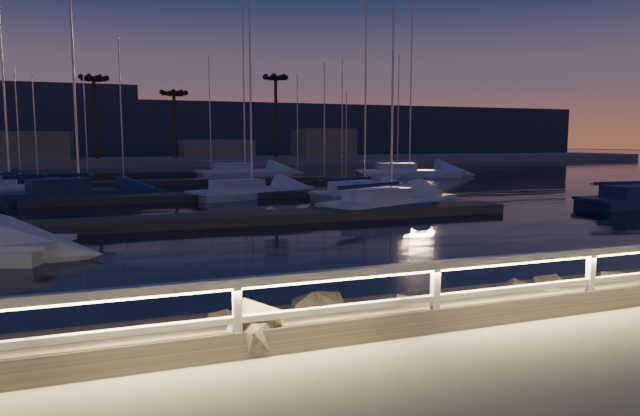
# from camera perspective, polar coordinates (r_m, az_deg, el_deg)

# --- Properties ---
(ground) EXTENTS (400.00, 400.00, 0.00)m
(ground) POSITION_cam_1_polar(r_m,az_deg,el_deg) (10.11, 21.22, -10.04)
(ground) COLOR gray
(ground) RESTS_ON ground
(harbor_water) EXTENTS (400.00, 440.00, 0.60)m
(harbor_water) POSITION_cam_1_polar(r_m,az_deg,el_deg) (39.15, -10.59, 1.11)
(harbor_water) COLOR black
(harbor_water) RESTS_ON ground
(guard_rail) EXTENTS (44.11, 0.12, 1.06)m
(guard_rail) POSITION_cam_1_polar(r_m,az_deg,el_deg) (9.87, 21.12, -5.79)
(guard_rail) COLOR silver
(guard_rail) RESTS_ON ground
(riprap) EXTENTS (36.10, 3.11, 1.45)m
(riprap) POSITION_cam_1_polar(r_m,az_deg,el_deg) (10.00, 3.32, -11.08)
(riprap) COLOR #6C665C
(riprap) RESTS_ON ground
(floating_docks) EXTENTS (22.00, 36.00, 0.40)m
(floating_docks) POSITION_cam_1_polar(r_m,az_deg,el_deg) (40.36, -10.92, 2.08)
(floating_docks) COLOR #504A42
(floating_docks) RESTS_ON ground
(far_shore) EXTENTS (160.00, 14.00, 5.20)m
(far_shore) POSITION_cam_1_polar(r_m,az_deg,el_deg) (81.54, -15.80, 4.77)
(far_shore) COLOR gray
(far_shore) RESTS_ON ground
(palm_left) EXTENTS (3.00, 3.00, 11.20)m
(palm_left) POSITION_cam_1_polar(r_m,az_deg,el_deg) (79.55, -21.70, 11.61)
(palm_left) COLOR brown
(palm_left) RESTS_ON ground
(palm_center) EXTENTS (3.00, 3.00, 9.70)m
(palm_center) POSITION_cam_1_polar(r_m,az_deg,el_deg) (80.87, -14.41, 10.82)
(palm_center) COLOR brown
(palm_center) RESTS_ON ground
(palm_right) EXTENTS (3.00, 3.00, 12.20)m
(palm_right) POSITION_cam_1_polar(r_m,az_deg,el_deg) (82.74, -4.47, 12.48)
(palm_right) COLOR brown
(palm_right) RESTS_ON ground
(distant_hills) EXTENTS (230.00, 37.50, 18.00)m
(distant_hills) POSITION_cam_1_polar(r_m,az_deg,el_deg) (141.77, -26.77, 6.86)
(distant_hills) COLOR #31384C
(distant_hills) RESTS_ON ground
(sailboat_c) EXTENTS (8.12, 4.67, 13.31)m
(sailboat_c) POSITION_cam_1_polar(r_m,az_deg,el_deg) (34.43, -7.13, 1.72)
(sailboat_c) COLOR silver
(sailboat_c) RESTS_ON ground
(sailboat_f) EXTENTS (8.73, 4.89, 14.35)m
(sailboat_f) POSITION_cam_1_polar(r_m,az_deg,el_deg) (35.11, -23.28, 1.39)
(sailboat_f) COLOR navy
(sailboat_f) RESTS_ON ground
(sailboat_g) EXTENTS (7.32, 4.01, 11.98)m
(sailboat_g) POSITION_cam_1_polar(r_m,az_deg,el_deg) (34.12, 4.24, 1.67)
(sailboat_g) COLOR silver
(sailboat_g) RESTS_ON ground
(sailboat_h) EXTENTS (8.60, 5.52, 14.19)m
(sailboat_h) POSITION_cam_1_polar(r_m,az_deg,el_deg) (28.52, 6.82, 0.67)
(sailboat_h) COLOR silver
(sailboat_h) RESTS_ON ground
(sailboat_j) EXTENTS (7.58, 2.96, 12.61)m
(sailboat_j) POSITION_cam_1_polar(r_m,az_deg,el_deg) (41.50, -28.86, 1.80)
(sailboat_j) COLOR silver
(sailboat_j) RESTS_ON ground
(sailboat_k) EXTENTS (9.53, 3.53, 15.84)m
(sailboat_k) POSITION_cam_1_polar(r_m,az_deg,el_deg) (55.04, -7.76, 3.66)
(sailboat_k) COLOR silver
(sailboat_k) RESTS_ON ground
(sailboat_l) EXTENTS (10.21, 5.48, 16.65)m
(sailboat_l) POSITION_cam_1_polar(r_m,az_deg,el_deg) (54.41, 8.64, 3.60)
(sailboat_l) COLOR silver
(sailboat_l) RESTS_ON ground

